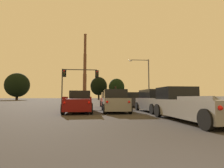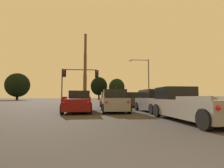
% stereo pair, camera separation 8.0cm
% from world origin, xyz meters
% --- Properties ---
extents(suv_right_lane_front, '(2.23, 4.95, 1.86)m').
position_xyz_m(suv_right_lane_front, '(2.87, 20.10, 0.90)').
color(suv_right_lane_front, '#232328').
rests_on(suv_right_lane_front, ground_plane).
extents(suv_right_lane_second, '(2.30, 4.98, 1.86)m').
position_xyz_m(suv_right_lane_second, '(3.25, 12.00, 0.90)').
color(suv_right_lane_second, gray).
rests_on(suv_right_lane_second, ground_plane).
extents(pickup_truck_right_lane_third, '(2.41, 5.58, 1.82)m').
position_xyz_m(pickup_truck_right_lane_third, '(3.20, 6.37, 0.80)').
color(pickup_truck_right_lane_third, gray).
rests_on(pickup_truck_right_lane_third, ground_plane).
extents(suv_center_lane_front, '(2.20, 4.94, 1.86)m').
position_xyz_m(suv_center_lane_front, '(0.04, 19.10, 0.90)').
color(suv_center_lane_front, maroon).
rests_on(suv_center_lane_front, ground_plane).
extents(pickup_truck_left_lane_second, '(2.35, 5.56, 1.82)m').
position_xyz_m(pickup_truck_left_lane_second, '(-3.04, 12.82, 0.80)').
color(pickup_truck_left_lane_second, maroon).
rests_on(pickup_truck_left_lane_second, ground_plane).
extents(suv_center_lane_second, '(2.15, 4.93, 1.86)m').
position_xyz_m(suv_center_lane_second, '(-0.05, 12.44, 0.90)').
color(suv_center_lane_second, gray).
rests_on(suv_center_lane_second, ground_plane).
extents(traffic_light_overhead_left, '(6.02, 0.50, 5.80)m').
position_xyz_m(traffic_light_overhead_left, '(-4.98, 26.10, 4.46)').
color(traffic_light_overhead_left, '#2D2D30').
rests_on(traffic_light_overhead_left, ground_plane).
extents(traffic_light_far_right, '(0.78, 0.50, 5.53)m').
position_xyz_m(traffic_light_far_right, '(6.27, 64.71, 3.64)').
color(traffic_light_far_right, '#2D2D30').
rests_on(traffic_light_far_right, ground_plane).
extents(street_lamp, '(3.67, 0.36, 7.96)m').
position_xyz_m(street_lamp, '(7.08, 27.52, 4.98)').
color(street_lamp, '#56565B').
rests_on(street_lamp, ground_plane).
extents(smokestack, '(5.25, 5.25, 61.00)m').
position_xyz_m(smokestack, '(-11.29, 160.44, 23.86)').
color(smokestack, '#523427').
rests_on(smokestack, ground_plane).
extents(treeline_far_left, '(11.32, 10.19, 12.91)m').
position_xyz_m(treeline_far_left, '(-38.89, 85.21, 7.14)').
color(treeline_far_left, black).
rests_on(treeline_far_left, ground_plane).
extents(treeline_right_mid, '(7.83, 7.05, 10.60)m').
position_xyz_m(treeline_right_mid, '(8.96, 83.78, 6.38)').
color(treeline_right_mid, black).
rests_on(treeline_right_mid, ground_plane).
extents(treeline_center_right, '(8.98, 8.08, 12.27)m').
position_xyz_m(treeline_center_right, '(0.29, 92.02, 7.29)').
color(treeline_center_right, black).
rests_on(treeline_center_right, ground_plane).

